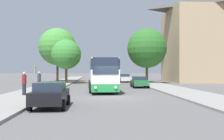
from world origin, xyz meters
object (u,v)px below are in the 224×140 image
Objects in this scene: bus_front at (102,74)px; parked_car_left_curb at (50,94)px; parked_car_right_far at (124,78)px; tree_right_near at (147,48)px; pedestrian_waiting_far at (39,80)px; bus_rear at (98,71)px; pedestrian_waiting_near at (24,83)px; tree_left_far at (57,47)px; bus_stop_sign at (35,76)px; tree_left_near at (66,54)px; parked_car_right_near at (139,82)px; bus_middle at (99,72)px.

bus_front reaches higher than parked_car_left_curb.
parked_car_right_far is 0.55× the size of tree_right_near.
tree_right_near is (14.02, 13.37, 4.53)m from pedestrian_waiting_far.
pedestrian_waiting_far is at bearing -104.30° from bus_rear.
bus_rear is 40.68m from parked_car_left_curb.
bus_front reaches higher than pedestrian_waiting_near.
tree_right_near is (14.96, -5.99, -0.71)m from tree_left_far.
tree_left_far is at bearing 66.14° from pedestrian_waiting_near.
tree_left_near is at bearing 88.10° from bus_stop_sign.
pedestrian_waiting_near is at bearing -101.64° from bus_rear.
parked_car_right_far is 13.15m from tree_left_far.
tree_left_near is at bearing 94.60° from parked_car_left_curb.
parked_car_left_curb is 32.03m from parked_car_right_far.
tree_right_near is at bearing 53.20° from bus_stop_sign.
tree_right_near is (10.68, 25.99, 4.84)m from parked_car_left_curb.
parked_car_left_curb is at bearing -71.61° from bus_stop_sign.
parked_car_left_curb is 0.41× the size of tree_left_far.
tree_right_near is at bearing -23.28° from pedestrian_waiting_far.
pedestrian_waiting_near is at bearing 44.88° from parked_car_right_near.
tree_left_far reaches higher than bus_front.
bus_stop_sign is 4.60m from pedestrian_waiting_far.
parked_car_left_curb is 8.59m from bus_stop_sign.
parked_car_right_near is 14.46m from tree_left_near.
bus_rear is 2.83× the size of parked_car_right_near.
parked_car_left_curb is at bearing -85.48° from tree_left_near.
parked_car_left_curb is at bearing -82.39° from tree_left_far.
tree_left_near is (-9.70, -4.71, 3.86)m from parked_car_right_far.
tree_left_near reaches higher than parked_car_right_near.
tree_left_far is (-4.28, 31.98, 5.55)m from parked_car_left_curb.
tree_left_far reaches higher than parked_car_right_far.
bus_front is 12.95m from parked_car_left_curb.
pedestrian_waiting_far is (-3.34, 12.63, 0.32)m from parked_car_left_curb.
tree_left_far is (-0.93, 19.36, 5.24)m from pedestrian_waiting_far.
tree_left_near is (1.06, 20.23, 3.53)m from pedestrian_waiting_near.
parked_car_right_far is 27.16m from pedestrian_waiting_near.
bus_stop_sign is 0.28× the size of tree_right_near.
bus_front is 21.37m from tree_left_far.
tree_left_far is 16.13m from tree_right_near.
bus_middle is at bearing 11.98° from tree_left_near.
bus_rear is at bearing 53.50° from pedestrian_waiting_near.
pedestrian_waiting_near is 6.46m from pedestrian_waiting_far.
tree_right_near reaches higher than parked_car_right_far.
parked_car_left_curb is 0.45× the size of tree_right_near.
bus_front is at bearing -118.93° from tree_right_near.
tree_left_near is at bearing -169.24° from bus_middle.
tree_right_near reaches higher than parked_car_right_near.
pedestrian_waiting_far is at bearing -87.24° from tree_left_far.
bus_middle is 20.25m from bus_stop_sign.
bus_middle is 5.82× the size of pedestrian_waiting_far.
parked_car_right_near is at bearing -79.80° from bus_rear.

